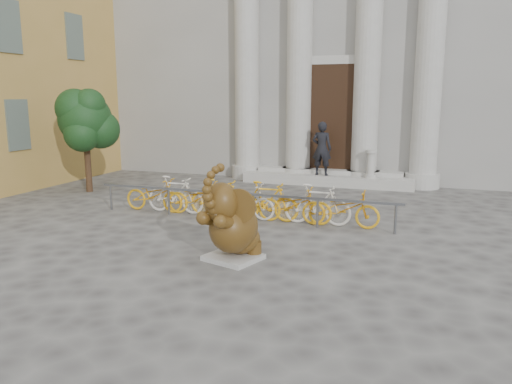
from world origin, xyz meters
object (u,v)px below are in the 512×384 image
(bike_rack, at_px, (243,199))
(pedestrian, at_px, (322,149))
(elephant_statue, at_px, (232,225))
(tree, at_px, (86,121))

(bike_rack, distance_m, pedestrian, 5.61)
(elephant_statue, height_order, bike_rack, elephant_statue)
(pedestrian, bearing_deg, tree, 30.14)
(bike_rack, bearing_deg, tree, 163.74)
(tree, bearing_deg, bike_rack, -16.26)
(bike_rack, bearing_deg, pedestrian, 80.85)
(elephant_statue, relative_size, tree, 0.57)
(tree, xyz_separation_m, pedestrian, (6.93, 3.72, -1.03))
(elephant_statue, relative_size, bike_rack, 0.24)
(elephant_statue, distance_m, tree, 8.74)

